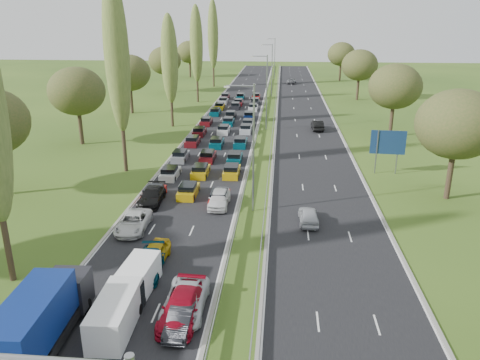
% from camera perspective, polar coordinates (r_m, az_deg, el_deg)
% --- Properties ---
extents(ground, '(260.00, 260.00, 0.00)m').
position_cam_1_polar(ground, '(80.18, 3.24, 6.50)').
color(ground, '#2E4917').
rests_on(ground, ground).
extents(near_carriageway, '(10.50, 215.00, 0.04)m').
position_cam_1_polar(near_carriageway, '(83.10, -1.39, 6.97)').
color(near_carriageway, black).
rests_on(near_carriageway, ground).
extents(far_carriageway, '(10.50, 215.00, 0.04)m').
position_cam_1_polar(far_carriageway, '(82.70, 8.01, 6.73)').
color(far_carriageway, black).
rests_on(far_carriageway, ground).
extents(central_reservation, '(2.36, 215.00, 0.32)m').
position_cam_1_polar(central_reservation, '(82.51, 3.31, 7.25)').
color(central_reservation, gray).
rests_on(central_reservation, ground).
extents(lamp_columns, '(0.18, 140.18, 12.00)m').
position_cam_1_polar(lamp_columns, '(77.12, 3.27, 10.54)').
color(lamp_columns, gray).
rests_on(lamp_columns, ground).
extents(poplar_row, '(2.80, 127.80, 22.44)m').
position_cam_1_polar(poplar_row, '(69.10, -10.75, 14.59)').
color(poplar_row, '#2D2116').
rests_on(poplar_row, ground).
extents(woodland_left, '(8.00, 166.00, 11.10)m').
position_cam_1_polar(woodland_left, '(68.08, -20.43, 9.70)').
color(woodland_left, '#2D2116').
rests_on(woodland_left, ground).
extents(woodland_right, '(8.00, 153.00, 11.10)m').
position_cam_1_polar(woodland_right, '(67.81, 19.90, 9.72)').
color(woodland_right, '#2D2116').
rests_on(woodland_right, ground).
extents(traffic_queue_fill, '(9.05, 68.53, 0.80)m').
position_cam_1_polar(traffic_queue_fill, '(77.86, -1.83, 6.47)').
color(traffic_queue_fill, '#A50C0A').
rests_on(traffic_queue_fill, ground).
extents(near_car_2, '(2.60, 5.28, 1.44)m').
position_cam_1_polar(near_car_2, '(41.56, -12.86, -5.02)').
color(near_car_2, silver).
rests_on(near_car_2, near_carriageway).
extents(near_car_3, '(2.31, 5.28, 1.51)m').
position_cam_1_polar(near_car_3, '(47.06, -10.71, -1.93)').
color(near_car_3, black).
rests_on(near_car_3, near_carriageway).
extents(near_car_7, '(2.41, 5.08, 1.43)m').
position_cam_1_polar(near_car_7, '(34.61, -11.15, -10.03)').
color(near_car_7, '#043748').
rests_on(near_car_7, near_carriageway).
extents(near_car_8, '(1.80, 4.24, 1.43)m').
position_cam_1_polar(near_car_8, '(35.94, -10.34, -8.82)').
color(near_car_8, '#C2990C').
rests_on(near_car_8, near_carriageway).
extents(near_car_9, '(1.50, 4.03, 1.32)m').
position_cam_1_polar(near_car_9, '(28.83, -7.21, -16.43)').
color(near_car_9, black).
rests_on(near_car_9, near_carriageway).
extents(near_car_10, '(2.56, 5.46, 1.51)m').
position_cam_1_polar(near_car_10, '(30.19, -6.71, -14.39)').
color(near_car_10, silver).
rests_on(near_car_10, near_carriageway).
extents(near_car_11, '(2.48, 5.52, 1.57)m').
position_cam_1_polar(near_car_11, '(29.55, -7.07, -15.15)').
color(near_car_11, maroon).
rests_on(near_car_11, near_carriageway).
extents(near_car_12, '(1.92, 4.73, 1.61)m').
position_cam_1_polar(near_car_12, '(45.55, -2.55, -2.25)').
color(near_car_12, white).
rests_on(near_car_12, near_carriageway).
extents(far_car_0, '(1.79, 4.21, 1.42)m').
position_cam_1_polar(far_car_0, '(42.30, 8.36, -4.31)').
color(far_car_0, '#AFB2B9').
rests_on(far_car_0, far_carriageway).
extents(far_car_1, '(1.94, 4.96, 1.61)m').
position_cam_1_polar(far_car_1, '(78.51, 9.41, 6.62)').
color(far_car_1, black).
rests_on(far_car_1, far_carriageway).
extents(far_car_2, '(2.75, 5.42, 1.47)m').
position_cam_1_polar(far_car_2, '(136.47, 6.30, 11.92)').
color(far_car_2, gray).
rests_on(far_car_2, far_carriageway).
extents(blue_lorry, '(2.40, 8.62, 3.64)m').
position_cam_1_polar(blue_lorry, '(28.70, -23.00, -15.21)').
color(blue_lorry, black).
rests_on(blue_lorry, near_carriageway).
extents(white_van_front, '(2.04, 5.21, 2.09)m').
position_cam_1_polar(white_van_front, '(29.39, -14.79, -15.29)').
color(white_van_front, white).
rests_on(white_van_front, near_carriageway).
extents(white_van_rear, '(1.92, 4.89, 1.97)m').
position_cam_1_polar(white_van_rear, '(32.58, -12.37, -11.53)').
color(white_van_rear, white).
rests_on(white_van_rear, near_carriageway).
extents(direction_sign, '(4.00, 0.38, 5.20)m').
position_cam_1_polar(direction_sign, '(57.09, 17.58, 4.17)').
color(direction_sign, gray).
rests_on(direction_sign, ground).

